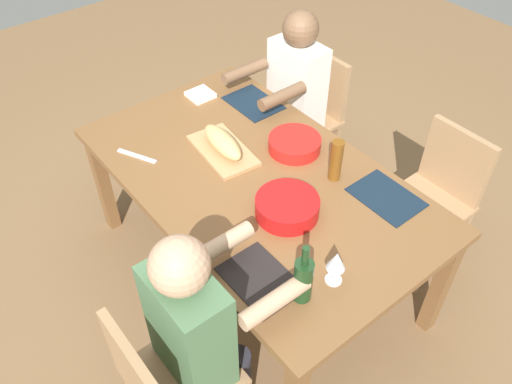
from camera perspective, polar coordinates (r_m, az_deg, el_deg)
The scene contains 19 objects.
ground_plane at distance 3.09m, azimuth 0.00°, elevation -8.49°, with size 8.00×8.00×0.00m, color brown.
dining_table at distance 2.60m, azimuth 0.00°, elevation 0.58°, with size 1.82×1.08×0.74m.
chair_far_left at distance 3.46m, azimuth 6.06°, elevation 8.87°, with size 0.40×0.40×0.85m.
diner_far_left at distance 3.23m, azimuth 3.92°, elevation 10.88°, with size 0.41×0.53×1.20m.
chair_near_right at distance 2.21m, azimuth -9.97°, elevation -19.70°, with size 0.40×0.40×0.85m.
diner_near_right at distance 2.06m, azimuth -6.24°, elevation -14.34°, with size 0.41×0.53×1.20m.
chair_far_right at distance 3.00m, azimuth 19.21°, elevation -0.12°, with size 0.40×0.40×0.85m.
serving_bowl_fruit at distance 2.33m, azimuth 3.44°, elevation -1.52°, with size 0.29×0.29×0.09m.
serving_bowl_pasta at distance 2.69m, azimuth 4.25°, elevation 5.35°, with size 0.27×0.27×0.07m.
cutting_board at distance 2.69m, azimuth -3.63°, elevation 4.56°, with size 0.40×0.22×0.02m, color tan.
bread_loaf at distance 2.65m, azimuth -3.68°, elevation 5.49°, with size 0.32×0.11×0.09m, color tan.
wine_bottle at distance 1.99m, azimuth 5.18°, elevation -9.50°, with size 0.08×0.08×0.29m.
beer_bottle at distance 2.49m, azimuth 8.76°, elevation 3.44°, with size 0.06×0.06×0.22m, color brown.
wine_glass at distance 2.05m, azimuth 8.78°, elevation -7.58°, with size 0.08×0.08×0.17m.
placemat_far_left at distance 3.05m, azimuth -0.30°, elevation 9.74°, with size 0.32×0.23×0.01m, color #142333.
placemat_near_right at distance 2.12m, azimuth 0.44°, elevation -9.51°, with size 0.32×0.23×0.01m, color black.
placemat_far_right at distance 2.51m, azimuth 14.06°, elevation -0.55°, with size 0.32×0.23×0.01m, color #142333.
carving_knife at distance 2.73m, azimuth -12.91°, elevation 3.87°, with size 0.23×0.02×0.01m, color silver.
napkin_stack at distance 3.12m, azimuth -6.10°, elevation 10.55°, with size 0.14×0.14×0.02m, color white.
Camera 1 is at (1.49, -1.19, 2.43)m, focal length 36.54 mm.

